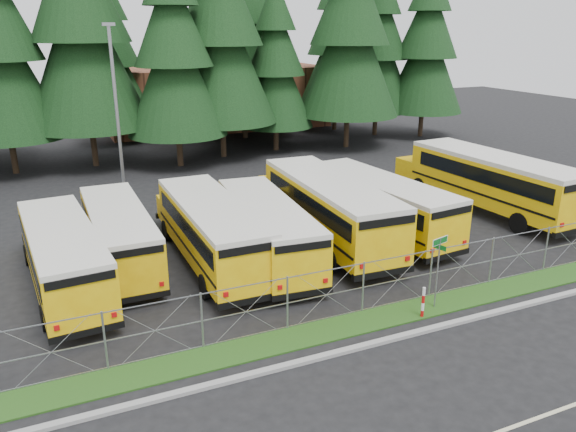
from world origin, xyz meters
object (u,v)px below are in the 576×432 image
(bus_2, at_px, (118,236))
(striped_bollard, at_px, (423,303))
(bus_6, at_px, (375,205))
(bus_east, at_px, (487,183))
(bus_3, at_px, (210,232))
(street_sign, at_px, (439,258))
(bus_1, at_px, (63,258))
(bus_5, at_px, (325,210))
(light_standard, at_px, (116,107))
(bus_4, at_px, (265,230))

(bus_2, height_order, striped_bollard, bus_2)
(bus_6, xyz_separation_m, bus_east, (7.63, 0.49, 0.18))
(bus_2, height_order, bus_east, bus_east)
(bus_3, height_order, bus_6, bus_3)
(bus_east, height_order, street_sign, bus_east)
(bus_6, bearing_deg, bus_3, 176.81)
(bus_1, distance_m, bus_6, 14.74)
(bus_5, xyz_separation_m, bus_6, (2.83, 0.02, -0.14))
(bus_2, height_order, street_sign, street_sign)
(bus_5, relative_size, street_sign, 4.29)
(striped_bollard, bearing_deg, bus_east, 38.94)
(street_sign, bearing_deg, bus_1, 149.84)
(bus_1, height_order, bus_5, bus_5)
(bus_3, bearing_deg, light_standard, 99.40)
(light_standard, bearing_deg, bus_1, -108.80)
(bus_east, distance_m, light_standard, 21.62)
(bus_5, xyz_separation_m, street_sign, (0.53, -7.80, 0.45))
(bus_5, relative_size, striped_bollard, 10.04)
(bus_4, height_order, bus_east, bus_east)
(bus_2, relative_size, bus_east, 0.81)
(bus_4, bearing_deg, bus_6, 13.47)
(bus_4, relative_size, light_standard, 1.03)
(bus_2, bearing_deg, street_sign, -41.56)
(bus_1, bearing_deg, bus_2, 31.07)
(bus_5, distance_m, bus_6, 2.83)
(bus_1, height_order, bus_2, bus_1)
(bus_2, xyz_separation_m, light_standard, (1.72, 10.26, 4.18))
(bus_1, xyz_separation_m, light_standard, (4.07, 11.95, 4.14))
(street_sign, distance_m, striped_bollard, 1.74)
(bus_4, bearing_deg, light_standard, 114.50)
(bus_5, bearing_deg, bus_4, -163.00)
(bus_2, bearing_deg, bus_3, -22.18)
(bus_2, relative_size, bus_5, 0.84)
(bus_2, distance_m, bus_4, 6.38)
(light_standard, bearing_deg, bus_4, -70.55)
(bus_6, distance_m, street_sign, 8.17)
(striped_bollard, relative_size, light_standard, 0.12)
(bus_east, bearing_deg, street_sign, -143.59)
(bus_2, distance_m, bus_6, 12.43)
(bus_3, height_order, bus_east, bus_east)
(bus_2, bearing_deg, bus_east, -1.81)
(light_standard, bearing_deg, bus_6, -46.78)
(bus_1, bearing_deg, bus_4, -6.94)
(bus_east, relative_size, striped_bollard, 10.35)
(bus_5, relative_size, light_standard, 1.19)
(bus_6, relative_size, striped_bollard, 9.18)
(bus_2, relative_size, bus_6, 0.91)
(bus_3, relative_size, striped_bollard, 9.25)
(bus_2, xyz_separation_m, bus_3, (3.67, -1.49, 0.13))
(bus_2, height_order, bus_6, bus_6)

